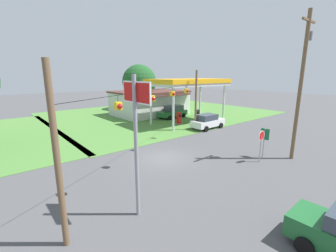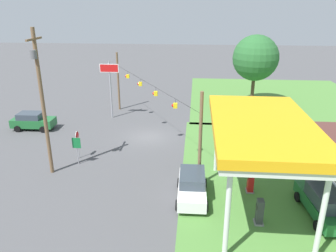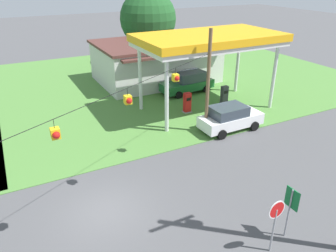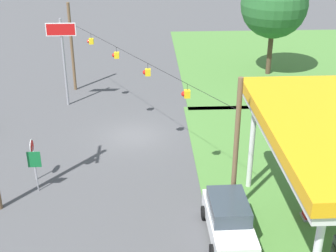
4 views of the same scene
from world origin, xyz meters
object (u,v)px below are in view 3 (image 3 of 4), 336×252
at_px(fuel_pump_near, 187,103).
at_px(car_at_pumps_rear, 188,82).
at_px(fuel_pump_far, 224,96).
at_px(gas_station_store, 156,61).
at_px(stop_sign_roadside, 276,216).
at_px(tree_behind_station, 148,19).
at_px(gas_station_canopy, 209,41).
at_px(route_sign, 291,203).
at_px(car_at_pumps_front, 230,118).

bearing_deg(fuel_pump_near, car_at_pumps_rear, 58.65).
bearing_deg(fuel_pump_far, gas_station_store, 102.96).
height_order(gas_station_store, stop_sign_roadside, gas_station_store).
bearing_deg(gas_station_store, tree_behind_station, 71.68).
height_order(gas_station_canopy, route_sign, gas_station_canopy).
height_order(fuel_pump_far, stop_sign_roadside, stop_sign_roadside).
xyz_separation_m(gas_station_store, fuel_pump_near, (-1.54, -9.04, -1.21)).
height_order(fuel_pump_near, route_sign, route_sign).
distance_m(fuel_pump_far, car_at_pumps_front, 4.85).
height_order(fuel_pump_near, car_at_pumps_rear, car_at_pumps_rear).
bearing_deg(tree_behind_station, fuel_pump_far, -90.19).
relative_size(gas_station_store, car_at_pumps_rear, 2.26).
xyz_separation_m(fuel_pump_far, stop_sign_roadside, (-7.94, -14.03, 1.02)).
distance_m(fuel_pump_near, route_sign, 14.07).
height_order(car_at_pumps_rear, tree_behind_station, tree_behind_station).
bearing_deg(stop_sign_roadside, tree_behind_station, -105.16).
bearing_deg(fuel_pump_near, stop_sign_roadside, -107.12).
bearing_deg(stop_sign_roadside, car_at_pumps_rear, -110.63).
xyz_separation_m(fuel_pump_near, fuel_pump_far, (3.62, 0.00, 0.00)).
bearing_deg(gas_station_store, gas_station_canopy, -88.29).
relative_size(gas_station_store, car_at_pumps_front, 2.53).
relative_size(gas_station_canopy, gas_station_store, 0.94).
xyz_separation_m(car_at_pumps_rear, tree_behind_station, (1.15, 11.34, 4.33)).
distance_m(car_at_pumps_rear, route_sign, 18.71).
distance_m(car_at_pumps_front, car_at_pumps_rear, 8.38).
xyz_separation_m(fuel_pump_far, tree_behind_station, (0.05, 15.47, 4.52)).
relative_size(car_at_pumps_front, stop_sign_roadside, 1.85).
distance_m(stop_sign_roadside, tree_behind_station, 30.77).
bearing_deg(car_at_pumps_rear, stop_sign_roadside, 64.49).
height_order(car_at_pumps_front, tree_behind_station, tree_behind_station).
xyz_separation_m(gas_station_canopy, stop_sign_roadside, (-6.13, -14.03, -3.73)).
bearing_deg(car_at_pumps_rear, route_sign, 67.53).
height_order(car_at_pumps_rear, stop_sign_roadside, stop_sign_roadside).
relative_size(gas_station_canopy, fuel_pump_far, 6.66).
relative_size(gas_station_store, stop_sign_roadside, 4.68).
bearing_deg(stop_sign_roadside, car_at_pumps_front, -118.61).
bearing_deg(stop_sign_roadside, route_sign, -163.53).
height_order(route_sign, tree_behind_station, tree_behind_station).
xyz_separation_m(gas_station_store, car_at_pumps_front, (-0.46, -13.16, -1.06)).
relative_size(fuel_pump_near, route_sign, 0.69).
distance_m(route_sign, tree_behind_station, 30.15).
bearing_deg(car_at_pumps_rear, fuel_pump_far, 100.04).
relative_size(car_at_pumps_rear, stop_sign_roadside, 2.07).
height_order(car_at_pumps_rear, route_sign, route_sign).
bearing_deg(gas_station_store, fuel_pump_near, -99.67).
xyz_separation_m(fuel_pump_near, car_at_pumps_front, (1.08, -4.12, 0.15)).
relative_size(fuel_pump_far, tree_behind_station, 0.19).
bearing_deg(stop_sign_roadside, gas_station_store, -104.26).
bearing_deg(fuel_pump_far, stop_sign_roadside, -119.51).
bearing_deg(gas_station_canopy, fuel_pump_far, -0.05).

